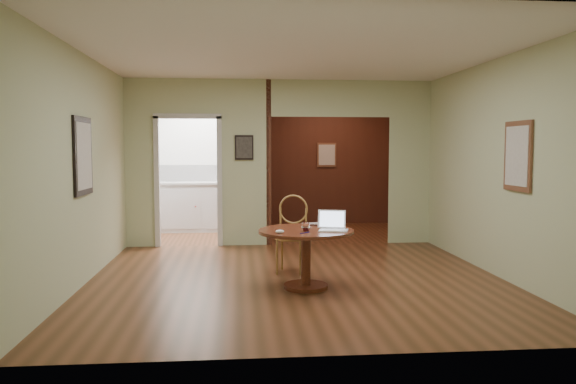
{
  "coord_description": "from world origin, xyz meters",
  "views": [
    {
      "loc": [
        -0.71,
        -6.64,
        1.59
      ],
      "look_at": [
        -0.13,
        -0.2,
        1.08
      ],
      "focal_mm": 35.0,
      "sensor_mm": 36.0,
      "label": 1
    }
  ],
  "objects": [
    {
      "name": "dining_table",
      "position": [
        0.06,
        -0.41,
        0.5
      ],
      "size": [
        1.08,
        1.08,
        0.67
      ],
      "rotation": [
        0.0,
        0.0,
        -0.24
      ],
      "color": "maroon",
      "rests_on": "ground"
    },
    {
      "name": "closed_laptop",
      "position": [
        0.23,
        -0.08,
        0.68
      ],
      "size": [
        0.34,
        0.25,
        0.02
      ],
      "primitive_type": "imported",
      "rotation": [
        0.0,
        0.0,
        0.16
      ],
      "color": "silver",
      "rests_on": "dining_table"
    },
    {
      "name": "room_shell",
      "position": [
        -0.47,
        3.1,
        1.29
      ],
      "size": [
        5.2,
        7.5,
        5.0
      ],
      "color": "white",
      "rests_on": "ground"
    },
    {
      "name": "grocery_bag",
      "position": [
        -0.68,
        4.2,
        1.07
      ],
      "size": [
        0.32,
        0.3,
        0.26
      ],
      "primitive_type": "ellipsoid",
      "rotation": [
        0.0,
        0.0,
        -0.39
      ],
      "color": "beige",
      "rests_on": "kitchen_cabinet"
    },
    {
      "name": "mouse",
      "position": [
        -0.26,
        -0.67,
        0.69
      ],
      "size": [
        0.11,
        0.07,
        0.04
      ],
      "primitive_type": "ellipsoid",
      "rotation": [
        0.0,
        0.0,
        0.2
      ],
      "color": "white",
      "rests_on": "dining_table"
    },
    {
      "name": "open_laptop",
      "position": [
        0.35,
        -0.48,
        0.73
      ],
      "size": [
        0.36,
        0.35,
        0.22
      ],
      "rotation": [
        0.0,
        0.0,
        -0.27
      ],
      "color": "white",
      "rests_on": "dining_table"
    },
    {
      "name": "kitchen_cabinet",
      "position": [
        -1.35,
        4.2,
        0.47
      ],
      "size": [
        2.06,
        0.6,
        0.94
      ],
      "color": "silver",
      "rests_on": "ground"
    },
    {
      "name": "pen",
      "position": [
        0.01,
        -0.67,
        0.68
      ],
      "size": [
        0.12,
        0.11,
        0.01
      ],
      "primitive_type": "cylinder",
      "rotation": [
        0.0,
        1.57,
        0.73
      ],
      "color": "#0C0C58",
      "rests_on": "dining_table"
    },
    {
      "name": "chair",
      "position": [
        -0.02,
        0.47,
        0.55
      ],
      "size": [
        0.52,
        0.52,
        0.99
      ],
      "rotation": [
        0.0,
        0.0,
        -0.29
      ],
      "color": "olive",
      "rests_on": "ground"
    },
    {
      "name": "wine_glass",
      "position": [
        0.04,
        -0.53,
        0.72
      ],
      "size": [
        0.09,
        0.09,
        0.11
      ],
      "primitive_type": null,
      "color": "white",
      "rests_on": "dining_table"
    },
    {
      "name": "floor",
      "position": [
        0.0,
        0.0,
        0.0
      ],
      "size": [
        5.0,
        5.0,
        0.0
      ],
      "primitive_type": "plane",
      "color": "#492A15",
      "rests_on": "ground"
    }
  ]
}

